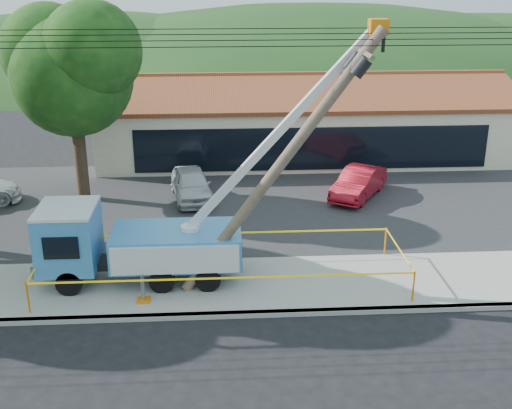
{
  "coord_description": "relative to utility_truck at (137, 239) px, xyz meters",
  "views": [
    {
      "loc": [
        -0.81,
        -15.21,
        10.21
      ],
      "look_at": [
        0.43,
        5.0,
        2.6
      ],
      "focal_mm": 45.0,
      "sensor_mm": 36.0,
      "label": 1
    }
  ],
  "objects": [
    {
      "name": "car_red",
      "position": [
        9.2,
        7.81,
        -1.6
      ],
      "size": [
        3.37,
        4.2,
        1.34
      ],
      "primitive_type": "imported",
      "rotation": [
        0.0,
        0.0,
        -0.56
      ],
      "color": "maroon",
      "rests_on": "ground"
    },
    {
      "name": "hill_east",
      "position": [
        33.58,
        50.42,
        -1.6
      ],
      "size": [
        72.8,
        52.0,
        26.0
      ],
      "primitive_type": "ellipsoid",
      "color": "#183C15",
      "rests_on": "ground"
    },
    {
      "name": "utility_truck",
      "position": [
        0.0,
        0.0,
        0.0
      ],
      "size": [
        11.21,
        3.59,
        8.54
      ],
      "color": "black",
      "rests_on": "ground"
    },
    {
      "name": "tree_lot",
      "position": [
        -3.42,
        8.42,
        4.61
      ],
      "size": [
        6.3,
        5.6,
        8.94
      ],
      "color": "#332316",
      "rests_on": "ground"
    },
    {
      "name": "caution_tape",
      "position": [
        2.86,
        -0.33,
        -0.67
      ],
      "size": [
        12.03,
        3.6,
        1.04
      ],
      "color": "orange",
      "rests_on": "ground"
    },
    {
      "name": "leaning_pole",
      "position": [
        4.96,
        -0.85,
        3.13
      ],
      "size": [
        6.33,
        1.97,
        8.5
      ],
      "color": "brown",
      "rests_on": "ground"
    },
    {
      "name": "hill_west",
      "position": [
        -11.42,
        50.42,
        -1.6
      ],
      "size": [
        78.4,
        56.0,
        28.0
      ],
      "primitive_type": "ellipsoid",
      "color": "#183C15",
      "rests_on": "ground"
    },
    {
      "name": "car_silver",
      "position": [
        1.53,
        8.0,
        -1.6
      ],
      "size": [
        2.28,
        4.3,
        1.39
      ],
      "primitive_type": "imported",
      "rotation": [
        0.0,
        0.0,
        0.16
      ],
      "color": "silver",
      "rests_on": "ground"
    },
    {
      "name": "hill_center",
      "position": [
        13.58,
        50.42,
        -1.6
      ],
      "size": [
        89.6,
        64.0,
        32.0
      ],
      "primitive_type": "ellipsoid",
      "color": "#183C15",
      "rests_on": "ground"
    },
    {
      "name": "ground",
      "position": [
        3.58,
        -4.58,
        -1.6
      ],
      "size": [
        120.0,
        120.0,
        0.0
      ],
      "primitive_type": "plane",
      "color": "black",
      "rests_on": "ground"
    },
    {
      "name": "curb",
      "position": [
        3.58,
        -2.48,
        -1.53
      ],
      "size": [
        60.0,
        0.25,
        0.15
      ],
      "primitive_type": "cube",
      "color": "gray",
      "rests_on": "ground"
    },
    {
      "name": "strip_mall",
      "position": [
        7.58,
        15.4,
        0.28
      ],
      "size": [
        22.5,
        8.53,
        4.67
      ],
      "color": "beige",
      "rests_on": "ground"
    },
    {
      "name": "sidewalk",
      "position": [
        3.58,
        -0.58,
        -1.53
      ],
      "size": [
        60.0,
        4.0,
        0.15
      ],
      "primitive_type": "cube",
      "color": "gray",
      "rests_on": "ground"
    },
    {
      "name": "parking_lot",
      "position": [
        3.58,
        7.42,
        -1.55
      ],
      "size": [
        60.0,
        12.0,
        0.1
      ],
      "primitive_type": "cube",
      "color": "#28282B",
      "rests_on": "ground"
    }
  ]
}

